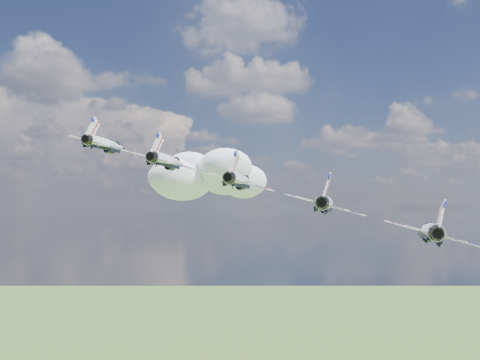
{
  "coord_description": "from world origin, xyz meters",
  "views": [
    {
      "loc": [
        -25.37,
        -84.2,
        145.98
      ],
      "look_at": [
        -16.33,
        -17.12,
        149.53
      ],
      "focal_mm": 40.0,
      "sensor_mm": 36.0,
      "label": 1
    }
  ],
  "objects": [
    {
      "name": "cloud_far",
      "position": [
        -5.57,
        186.91,
        164.73
      ],
      "size": [
        59.83,
        47.01,
        23.5
      ],
      "primitive_type": "ellipsoid",
      "color": "white"
    },
    {
      "name": "jet_0",
      "position": [
        -34.52,
        -3.07,
        155.47
      ],
      "size": [
        13.6,
        15.66,
        6.13
      ],
      "primitive_type": null,
      "rotation": [
        0.0,
        0.27,
        -0.36
      ],
      "color": "white"
    },
    {
      "name": "jet_1",
      "position": [
        -25.42,
        -10.1,
        152.5
      ],
      "size": [
        13.6,
        15.66,
        6.13
      ],
      "primitive_type": null,
      "rotation": [
        0.0,
        0.27,
        -0.36
      ],
      "color": "white"
    },
    {
      "name": "jet_2",
      "position": [
        -16.33,
        -17.12,
        149.53
      ],
      "size": [
        13.6,
        15.66,
        6.13
      ],
      "primitive_type": null,
      "rotation": [
        0.0,
        0.27,
        -0.36
      ],
      "color": "white"
    },
    {
      "name": "jet_3",
      "position": [
        -7.23,
        -24.15,
        146.55
      ],
      "size": [
        13.6,
        15.66,
        6.13
      ],
      "primitive_type": null,
      "rotation": [
        0.0,
        0.27,
        -0.36
      ],
      "color": "silver"
    },
    {
      "name": "jet_4",
      "position": [
        1.86,
        -31.18,
        143.58
      ],
      "size": [
        13.6,
        15.66,
        6.13
      ],
      "primitive_type": null,
      "rotation": [
        0.0,
        0.27,
        -0.36
      ],
      "color": "silver"
    }
  ]
}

